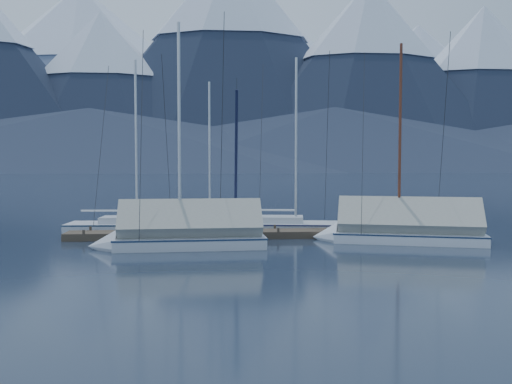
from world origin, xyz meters
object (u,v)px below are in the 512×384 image
sailboat_open_left (147,228)px  sailboat_covered_near (395,231)px  sailboat_covered_far (177,236)px  person (349,213)px  sailboat_open_right (306,228)px  sailboat_open_mid (219,229)px

sailboat_open_left → sailboat_covered_near: 12.64m
sailboat_open_left → sailboat_covered_near: bearing=-21.9°
sailboat_covered_far → sailboat_open_left: bearing=108.5°
sailboat_covered_far → person: size_ratio=6.52×
sailboat_open_right → sailboat_open_left: bearing=175.2°
sailboat_covered_near → sailboat_covered_far: (-9.82, -0.95, 0.01)m
sailboat_open_right → person: (1.88, -1.65, 0.96)m
sailboat_covered_near → sailboat_covered_far: sailboat_covered_far is taller
sailboat_open_left → sailboat_covered_far: size_ratio=0.95×
sailboat_open_left → sailboat_covered_far: bearing=-71.5°
sailboat_open_right → sailboat_covered_far: 8.12m
sailboat_covered_far → sailboat_open_right: bearing=37.8°
sailboat_open_left → person: (10.19, -2.35, 0.96)m
sailboat_open_right → person: bearing=-41.2°
sailboat_covered_far → person: (8.29, 3.33, 0.63)m
sailboat_open_left → sailboat_covered_far: sailboat_covered_far is taller
sailboat_open_right → person: sailboat_open_right is taller
sailboat_open_mid → person: (6.45, -2.11, 0.99)m
sailboat_open_right → sailboat_open_mid: bearing=174.3°
sailboat_covered_far → sailboat_open_mid: bearing=71.2°
sailboat_open_right → sailboat_covered_far: (-6.41, -4.98, 0.33)m
sailboat_covered_near → sailboat_open_right: bearing=130.3°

